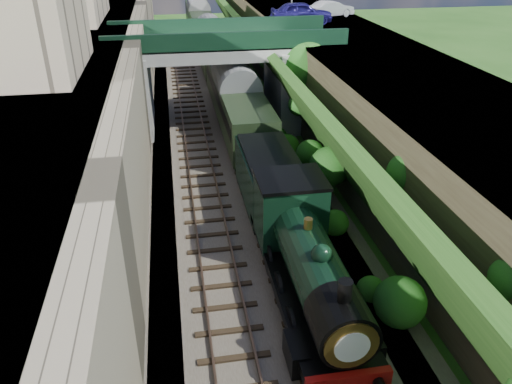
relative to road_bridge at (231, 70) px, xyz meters
name	(u,v)px	position (x,y,z in m)	size (l,w,h in m)	color
ground	(296,371)	(-0.94, -24.00, -4.08)	(160.00, 160.00, 0.00)	#1E4714
trackbed	(226,144)	(-0.94, -4.00, -3.98)	(10.00, 90.00, 0.20)	#473F38
retaining_wall	(138,99)	(-6.44, -4.00, -0.58)	(1.00, 90.00, 7.00)	#756B56
street_plateau_left	(81,102)	(-9.94, -4.00, -0.58)	(6.00, 90.00, 7.00)	#262628
street_plateau_right	(363,93)	(8.56, -4.00, -0.95)	(8.00, 90.00, 6.25)	#262628
embankment_slope	(306,112)	(4.05, -6.13, -1.33)	(4.33, 90.00, 6.36)	#1E4714
track_left	(196,144)	(-2.94, -4.00, -3.83)	(2.50, 90.00, 0.20)	black
track_right	(243,140)	(0.26, -4.00, -3.83)	(2.50, 90.00, 0.20)	black
road_bridge	(231,70)	(0.00, 0.00, 0.00)	(16.00, 6.40, 7.25)	gray
building_near	(33,28)	(-10.44, -10.00, 4.92)	(4.00, 8.00, 4.00)	gray
tree	(306,67)	(4.97, -2.22, 0.57)	(3.60, 3.80, 6.60)	black
car_blue	(301,13)	(6.54, 5.51, 3.03)	(2.01, 5.00, 1.70)	navy
car_silver	(331,9)	(9.93, 8.33, 2.85)	(1.43, 4.11, 1.35)	#A6A7AB
locomotive	(307,262)	(0.26, -20.58, -2.18)	(3.10, 10.22, 3.83)	black
tender	(269,182)	(0.26, -13.21, -2.46)	(2.70, 6.00, 3.05)	black
coach_front	(236,100)	(0.26, -0.61, -2.03)	(2.90, 18.00, 3.70)	black
coach_middle	(212,47)	(0.26, 18.19, -2.03)	(2.90, 18.00, 3.70)	black
coach_rear	(199,19)	(0.26, 36.99, -2.03)	(2.90, 18.00, 3.70)	black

